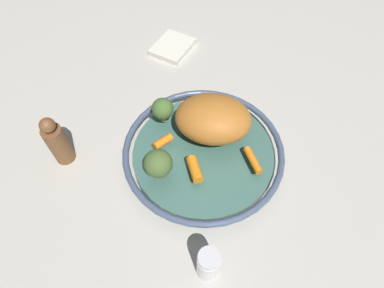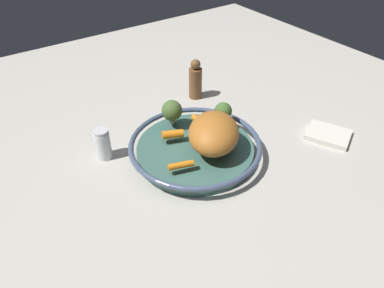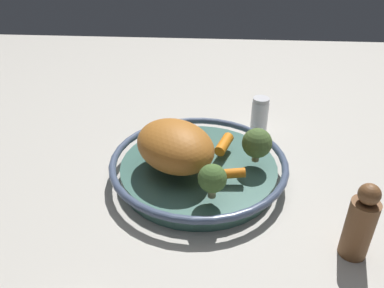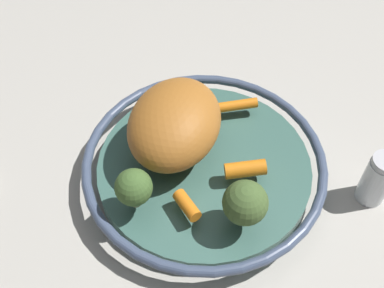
# 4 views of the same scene
# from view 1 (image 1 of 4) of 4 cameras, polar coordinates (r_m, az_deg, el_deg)

# --- Properties ---
(ground_plane) EXTENTS (1.81, 1.81, 0.00)m
(ground_plane) POSITION_cam_1_polar(r_m,az_deg,el_deg) (0.69, 1.92, -2.70)
(ground_plane) COLOR #B7B2A8
(serving_bowl) EXTENTS (0.33, 0.33, 0.04)m
(serving_bowl) POSITION_cam_1_polar(r_m,az_deg,el_deg) (0.67, 1.97, -1.67)
(serving_bowl) COLOR #3D665B
(serving_bowl) RESTS_ON ground_plane
(roast_chicken_piece) EXTENTS (0.19, 0.19, 0.08)m
(roast_chicken_piece) POSITION_cam_1_polar(r_m,az_deg,el_deg) (0.65, 3.74, 4.46)
(roast_chicken_piece) COLOR #B16827
(roast_chicken_piece) RESTS_ON serving_bowl
(baby_carrot_near_rim) EXTENTS (0.04, 0.06, 0.02)m
(baby_carrot_near_rim) POSITION_cam_1_polar(r_m,az_deg,el_deg) (0.61, 0.49, -4.46)
(baby_carrot_near_rim) COLOR orange
(baby_carrot_near_rim) RESTS_ON serving_bowl
(baby_carrot_back) EXTENTS (0.03, 0.06, 0.02)m
(baby_carrot_back) POSITION_cam_1_polar(r_m,az_deg,el_deg) (0.64, 10.72, -2.82)
(baby_carrot_back) COLOR orange
(baby_carrot_back) RESTS_ON serving_bowl
(baby_carrot_right) EXTENTS (0.04, 0.02, 0.02)m
(baby_carrot_right) POSITION_cam_1_polar(r_m,az_deg,el_deg) (0.65, -5.16, 0.44)
(baby_carrot_right) COLOR orange
(baby_carrot_right) RESTS_ON serving_bowl
(broccoli_floret_small) EXTENTS (0.05, 0.05, 0.06)m
(broccoli_floret_small) POSITION_cam_1_polar(r_m,az_deg,el_deg) (0.59, -6.04, -3.41)
(broccoli_floret_small) COLOR tan
(broccoli_floret_small) RESTS_ON serving_bowl
(broccoli_floret_large) EXTENTS (0.05, 0.05, 0.06)m
(broccoli_floret_large) POSITION_cam_1_polar(r_m,az_deg,el_deg) (0.67, -5.22, 6.18)
(broccoli_floret_large) COLOR tan
(broccoli_floret_large) RESTS_ON serving_bowl
(salt_shaker) EXTENTS (0.04, 0.04, 0.08)m
(salt_shaker) POSITION_cam_1_polar(r_m,az_deg,el_deg) (0.56, 2.87, -20.45)
(salt_shaker) COLOR silver
(salt_shaker) RESTS_ON ground_plane
(pepper_mill) EXTENTS (0.04, 0.04, 0.13)m
(pepper_mill) POSITION_cam_1_polar(r_m,az_deg,el_deg) (0.70, -22.72, 0.34)
(pepper_mill) COLOR brown
(pepper_mill) RESTS_ON ground_plane
(dish_towel) EXTENTS (0.14, 0.13, 0.01)m
(dish_towel) POSITION_cam_1_polar(r_m,az_deg,el_deg) (0.93, -3.46, 16.79)
(dish_towel) COLOR silver
(dish_towel) RESTS_ON ground_plane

